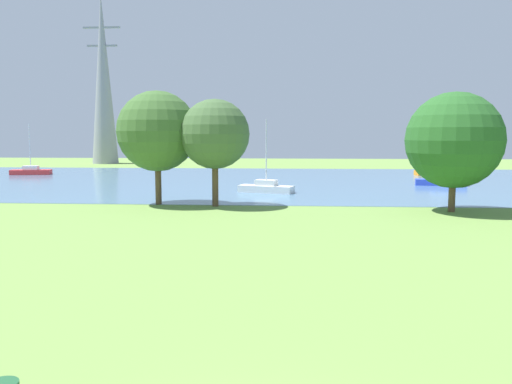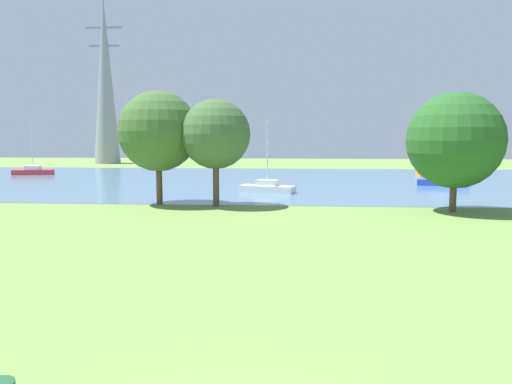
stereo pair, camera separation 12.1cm
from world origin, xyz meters
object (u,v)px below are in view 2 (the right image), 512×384
object	(u,v)px
sailboat_blue	(442,181)
tree_west_far	(158,131)
sailboat_orange	(437,172)
tree_east_near	(216,134)
sailboat_white	(267,187)
electricity_pylon	(105,79)
tree_mid_shore	(455,140)
sailboat_red	(33,171)

from	to	relation	value
sailboat_blue	tree_west_far	distance (m)	29.29
sailboat_orange	tree_east_near	xyz separation A→B (m)	(-22.91, -29.45, 4.59)
sailboat_orange	tree_west_far	distance (m)	39.87
sailboat_blue	sailboat_orange	bearing A→B (deg)	77.62
sailboat_white	electricity_pylon	bearing A→B (deg)	124.75
sailboat_orange	tree_east_near	size ratio (longest dim) A/B	0.92
sailboat_blue	electricity_pylon	bearing A→B (deg)	142.59
tree_mid_shore	electricity_pylon	bearing A→B (deg)	128.52
tree_east_near	tree_mid_shore	distance (m)	15.93
sailboat_blue	sailboat_red	size ratio (longest dim) A/B	1.25
sailboat_blue	sailboat_orange	world-z (taller)	sailboat_blue
sailboat_red	electricity_pylon	world-z (taller)	electricity_pylon
tree_west_far	sailboat_orange	bearing A→B (deg)	46.68
tree_east_near	electricity_pylon	distance (m)	59.61
sailboat_blue	sailboat_red	world-z (taller)	sailboat_blue
tree_west_far	electricity_pylon	world-z (taller)	electricity_pylon
sailboat_white	tree_mid_shore	xyz separation A→B (m)	(12.72, -10.41, 4.22)
sailboat_white	tree_mid_shore	distance (m)	16.97
sailboat_red	sailboat_white	bearing A→B (deg)	-30.59
sailboat_blue	sailboat_orange	xyz separation A→B (m)	(2.88, 13.13, -0.01)
sailboat_red	electricity_pylon	distance (m)	29.00
sailboat_red	electricity_pylon	bearing A→B (deg)	89.29
sailboat_white	electricity_pylon	world-z (taller)	electricity_pylon
sailboat_white	sailboat_orange	size ratio (longest dim) A/B	0.91
tree_west_far	tree_mid_shore	world-z (taller)	tree_west_far
sailboat_blue	sailboat_white	xyz separation A→B (m)	(-16.90, -7.47, -0.02)
sailboat_blue	sailboat_white	distance (m)	18.48
sailboat_red	sailboat_orange	bearing A→B (deg)	2.95
electricity_pylon	sailboat_blue	bearing A→B (deg)	-37.41
tree_west_far	tree_mid_shore	bearing A→B (deg)	-6.27
electricity_pylon	sailboat_orange	bearing A→B (deg)	-24.60
tree_west_far	sailboat_red	bearing A→B (deg)	131.38
electricity_pylon	sailboat_white	bearing A→B (deg)	-55.25
electricity_pylon	tree_west_far	bearing A→B (deg)	-66.21
sailboat_red	tree_west_far	world-z (taller)	tree_west_far
sailboat_white	sailboat_red	distance (m)	35.39
tree_mid_shore	electricity_pylon	world-z (taller)	electricity_pylon
sailboat_white	tree_west_far	bearing A→B (deg)	-132.00
sailboat_orange	tree_west_far	bearing A→B (deg)	-133.32
sailboat_blue	tree_mid_shore	distance (m)	18.83
sailboat_blue	tree_west_far	size ratio (longest dim) A/B	0.97
tree_west_far	tree_mid_shore	xyz separation A→B (m)	(20.10, -2.21, -0.59)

